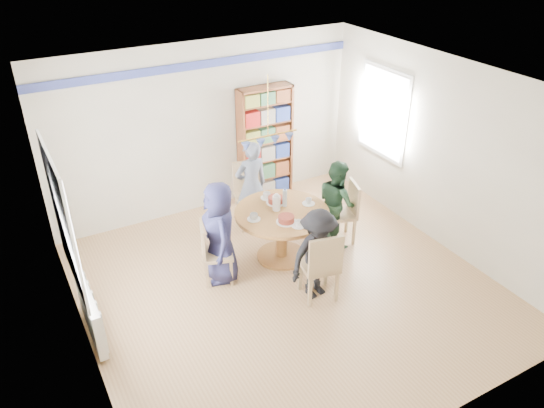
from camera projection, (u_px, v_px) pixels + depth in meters
ground at (287, 286)px, 6.98m from camera, size 5.00×5.00×0.00m
room_shell at (236, 152)px, 6.71m from camera, size 5.00×5.00×5.00m
radiator at (90, 312)px, 6.01m from camera, size 0.12×1.00×0.60m
dining_table at (282, 224)px, 7.29m from camera, size 1.30×1.30×0.75m
chair_left at (211, 250)px, 6.86m from camera, size 0.49×0.49×0.88m
chair_right at (346, 209)px, 7.72m from camera, size 0.51×0.51×0.93m
chair_far at (249, 191)px, 8.12m from camera, size 0.52×0.52×1.00m
chair_near at (322, 264)px, 6.49m from camera, size 0.52×0.52×0.99m
person_left at (220, 233)px, 6.81m from camera, size 0.57×0.76×1.41m
person_right at (336, 202)px, 7.61m from camera, size 0.55×0.68×1.29m
person_far at (251, 186)px, 7.93m from camera, size 0.52×0.34×1.42m
person_near at (318, 254)px, 6.54m from camera, size 0.85×0.56×1.24m
bookshelf at (265, 145)px, 8.69m from camera, size 0.91×0.27×1.91m
tableware at (280, 207)px, 7.17m from camera, size 1.04×1.04×0.27m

